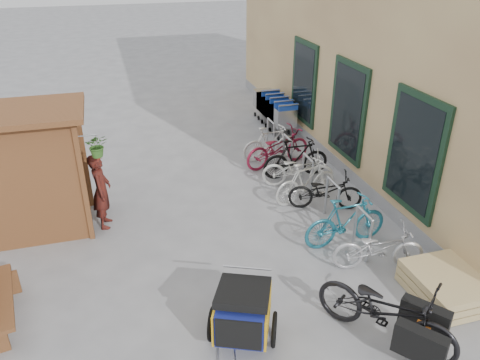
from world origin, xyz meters
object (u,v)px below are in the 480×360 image
object	(u,v)px
kiosk	(24,156)
bike_3	(306,181)
cargo_bike	(388,312)
bike_2	(325,191)
shopping_carts	(274,107)
person_kiosk	(101,191)
bike_1	(346,221)
pallet_stack	(446,286)
bike_6	(278,148)
bike_5	(296,158)
bike_0	(379,248)
bike_4	(298,169)
child_trailer	(243,311)
bike_7	(270,143)

from	to	relation	value
kiosk	bike_3	distance (m)	5.53
cargo_bike	bike_2	xyz separation A→B (m)	(0.78, 3.59, -0.12)
shopping_carts	person_kiosk	bearing A→B (deg)	-139.69
bike_1	pallet_stack	bearing A→B (deg)	-156.83
cargo_bike	bike_6	bearing A→B (deg)	47.54
kiosk	bike_3	xyz separation A→B (m)	(5.40, -0.41, -1.09)
bike_5	bike_6	world-z (taller)	bike_5
bike_5	person_kiosk	bearing A→B (deg)	103.68
person_kiosk	bike_0	distance (m)	5.17
pallet_stack	shopping_carts	xyz separation A→B (m)	(-0.00, 7.92, 0.41)
bike_2	bike_0	bearing A→B (deg)	-162.12
kiosk	bike_2	size ratio (longest dim) A/B	1.64
person_kiosk	bike_4	distance (m)	4.29
bike_1	bike_6	world-z (taller)	bike_1
cargo_bike	bike_3	distance (m)	4.03
bike_5	pallet_stack	bearing A→B (deg)	-170.53
child_trailer	person_kiosk	world-z (taller)	person_kiosk
bike_1	bike_5	world-z (taller)	bike_1
bike_0	bike_3	size ratio (longest dim) A/B	1.01
bike_1	kiosk	bearing A→B (deg)	66.43
person_kiosk	bike_5	bearing A→B (deg)	-71.07
bike_2	pallet_stack	bearing A→B (deg)	-150.19
child_trailer	bike_4	world-z (taller)	child_trailer
pallet_stack	bike_6	bearing A→B (deg)	98.82
bike_7	pallet_stack	bearing A→B (deg)	-175.77
child_trailer	bike_6	bearing A→B (deg)	88.65
bike_0	bike_2	size ratio (longest dim) A/B	1.02
child_trailer	cargo_bike	size ratio (longest dim) A/B	0.79
bike_6	bike_0	bearing A→B (deg)	168.39
bike_6	bike_7	xyz separation A→B (m)	(-0.06, 0.38, -0.02)
bike_6	bike_3	bearing A→B (deg)	164.39
kiosk	pallet_stack	world-z (taller)	kiosk
bike_2	cargo_bike	bearing A→B (deg)	-174.02
person_kiosk	bike_7	xyz separation A→B (m)	(4.15, 2.05, -0.31)
bike_1	bike_5	distance (m)	2.85
bike_0	bike_2	xyz separation A→B (m)	(0.01, 2.09, -0.01)
bike_7	bike_5	bearing A→B (deg)	-172.25
cargo_bike	bike_0	size ratio (longest dim) A/B	1.30
person_kiosk	shopping_carts	bearing A→B (deg)	-42.91
bike_2	bike_4	distance (m)	1.09
person_kiosk	bike_3	size ratio (longest dim) A/B	0.99
bike_0	bike_1	size ratio (longest dim) A/B	0.95
cargo_bike	bike_4	bearing A→B (deg)	45.57
person_kiosk	bike_1	world-z (taller)	person_kiosk
bike_4	kiosk	bearing A→B (deg)	111.51
child_trailer	bike_2	world-z (taller)	child_trailer
person_kiosk	bike_0	bearing A→B (deg)	-114.73
cargo_bike	bike_0	distance (m)	1.68
bike_3	bike_7	bearing A→B (deg)	-12.91
bike_0	child_trailer	bearing A→B (deg)	123.10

